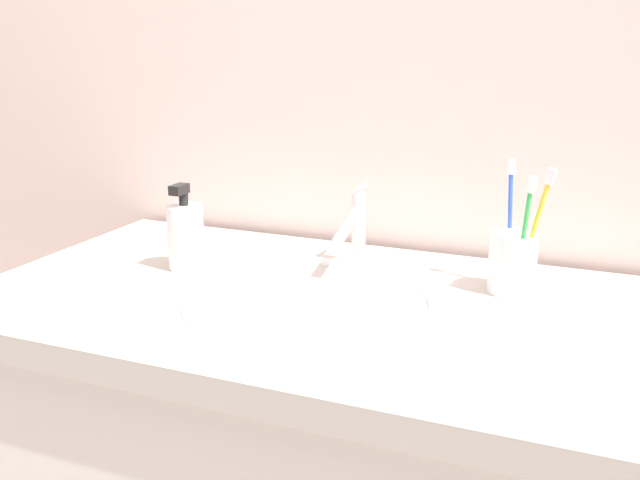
% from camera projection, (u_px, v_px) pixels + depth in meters
% --- Properties ---
extents(tiled_wall_back, '(2.32, 0.04, 2.40)m').
position_uv_depth(tiled_wall_back, '(397.00, 94.00, 1.34)').
color(tiled_wall_back, beige).
rests_on(tiled_wall_back, ground).
extents(sink_basin, '(0.40, 0.40, 0.10)m').
position_uv_depth(sink_basin, '(313.00, 321.00, 1.11)').
color(sink_basin, white).
rests_on(sink_basin, vanity_counter).
extents(faucet, '(0.02, 0.15, 0.14)m').
position_uv_depth(faucet, '(355.00, 226.00, 1.25)').
color(faucet, silver).
rests_on(faucet, sink_basin).
extents(toothbrush_cup, '(0.07, 0.07, 0.10)m').
position_uv_depth(toothbrush_cup, '(512.00, 263.00, 1.13)').
color(toothbrush_cup, white).
rests_on(toothbrush_cup, vanity_counter).
extents(toothbrush_blue, '(0.02, 0.03, 0.20)m').
position_uv_depth(toothbrush_blue, '(510.00, 214.00, 1.15)').
color(toothbrush_blue, blue).
rests_on(toothbrush_blue, toothbrush_cup).
extents(toothbrush_green, '(0.03, 0.02, 0.19)m').
position_uv_depth(toothbrush_green, '(525.00, 229.00, 1.09)').
color(toothbrush_green, green).
rests_on(toothbrush_green, toothbrush_cup).
extents(toothbrush_yellow, '(0.05, 0.02, 0.20)m').
position_uv_depth(toothbrush_yellow, '(536.00, 224.00, 1.09)').
color(toothbrush_yellow, yellow).
rests_on(toothbrush_yellow, toothbrush_cup).
extents(soap_dispenser, '(0.06, 0.06, 0.15)m').
position_uv_depth(soap_dispenser, '(186.00, 236.00, 1.24)').
color(soap_dispenser, white).
rests_on(soap_dispenser, vanity_counter).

